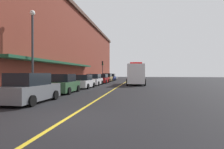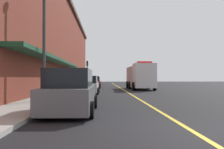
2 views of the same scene
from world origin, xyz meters
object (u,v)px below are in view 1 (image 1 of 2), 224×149
parked_car_4 (102,79)px  traffic_light_near (103,67)px  parked_car_3 (94,80)px  box_truck (136,74)px  parking_meter_0 (102,77)px  parked_car_0 (30,89)px  street_lamp_left (32,43)px  parked_car_2 (84,82)px  parking_meter_1 (90,78)px  parked_car_1 (64,84)px  parked_car_6 (111,77)px  parked_car_5 (107,78)px

parked_car_4 → traffic_light_near: size_ratio=1.13×
parked_car_3 → traffic_light_near: bearing=4.1°
box_truck → parking_meter_0: bearing=-143.7°
parked_car_0 → parked_car_3: parked_car_0 is taller
parked_car_4 → street_lamp_left: (-2.05, -19.22, 3.62)m
parked_car_2 → parked_car_0: bearing=-179.1°
parked_car_0 → parked_car_3: bearing=1.3°
parking_meter_1 → traffic_light_near: size_ratio=0.31×
parked_car_1 → parked_car_4: (0.10, 17.20, -0.05)m
parked_car_2 → street_lamp_left: 8.69m
parking_meter_1 → street_lamp_left: street_lamp_left is taller
parked_car_4 → parking_meter_0: (-1.45, 6.20, 0.28)m
street_lamp_left → parked_car_6: bearing=86.3°
parked_car_1 → street_lamp_left: size_ratio=0.62×
parked_car_4 → parked_car_6: parked_car_6 is taller
parking_meter_1 → parked_car_3: bearing=-59.0°
parked_car_2 → parked_car_4: parked_car_4 is taller
parked_car_2 → parked_car_3: (-0.14, 5.87, 0.03)m
parked_car_0 → parking_meter_0: (-1.47, 29.08, 0.20)m
parked_car_2 → traffic_light_near: 18.77m
traffic_light_near → parked_car_5: bearing=-39.3°
parking_meter_0 → parking_meter_1: size_ratio=1.00×
parked_car_0 → parked_car_4: bearing=0.9°
parked_car_6 → parked_car_0: bearing=179.2°
box_truck → parked_car_5: bearing=-148.1°
parked_car_4 → parking_meter_1: bearing=157.2°
parking_meter_1 → parked_car_0: bearing=-85.6°
parked_car_1 → parked_car_5: 23.15m
parked_car_5 → box_truck: bearing=-148.0°
parked_car_1 → parked_car_3: bearing=-2.0°
parked_car_3 → parking_meter_1: (-1.33, 2.21, 0.26)m
parked_car_1 → parked_car_3: size_ratio=0.91×
parked_car_0 → street_lamp_left: 5.49m
parked_car_6 → traffic_light_near: (-1.31, -4.28, 2.37)m
parked_car_3 → box_truck: bearing=-73.0°
parked_car_6 → traffic_light_near: traffic_light_near is taller
parked_car_1 → box_truck: bearing=-26.8°
parked_car_6 → traffic_light_near: 5.07m
parked_car_0 → parked_car_3: (-0.15, 17.15, -0.06)m
parked_car_4 → parked_car_5: parked_car_5 is taller
parked_car_3 → parked_car_5: 11.67m
parked_car_0 → parked_car_3: 17.15m
parked_car_5 → street_lamp_left: size_ratio=0.67×
parking_meter_0 → traffic_light_near: 2.23m
parked_car_4 → parking_meter_0: bearing=12.7°
parked_car_5 → parking_meter_0: (-1.31, 0.25, 0.23)m
parking_meter_0 → parked_car_3: bearing=-83.7°
parked_car_4 → traffic_light_near: bearing=10.8°
parked_car_1 → parking_meter_0: size_ratio=3.23×
parked_car_3 → parking_meter_0: size_ratio=3.54×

